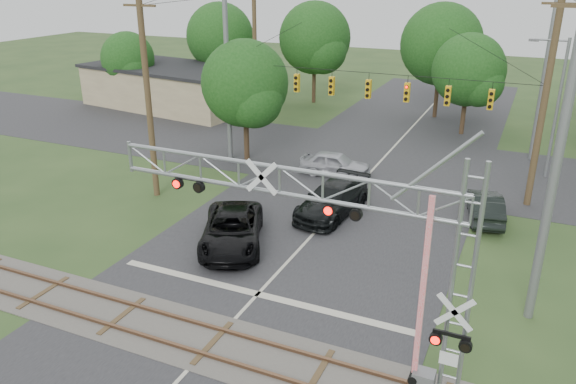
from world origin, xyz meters
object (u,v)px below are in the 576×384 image
at_px(commercial_building, 172,86).
at_px(streetlight, 555,102).
at_px(pickup_black, 232,230).
at_px(traffic_signal_span, 383,90).
at_px(crossing_gantry, 342,250).
at_px(car_dark, 332,200).
at_px(sedan_silver, 335,164).

relative_size(commercial_building, streetlight, 2.03).
distance_m(pickup_black, streetlight, 21.41).
height_order(traffic_signal_span, streetlight, traffic_signal_span).
bearing_deg(crossing_gantry, streetlight, 77.14).
bearing_deg(commercial_building, car_dark, -29.69).
relative_size(sedan_silver, commercial_building, 0.26).
bearing_deg(commercial_building, sedan_silver, -21.42).
relative_size(pickup_black, commercial_building, 0.34).
relative_size(traffic_signal_span, streetlight, 2.25).
bearing_deg(traffic_signal_span, car_dark, -98.94).
xyz_separation_m(traffic_signal_span, pickup_black, (-3.97, -11.10, -4.93)).
bearing_deg(pickup_black, commercial_building, 105.86).
relative_size(traffic_signal_span, sedan_silver, 4.32).
distance_m(car_dark, sedan_silver, 6.13).
distance_m(sedan_silver, streetlight, 13.74).
distance_m(crossing_gantry, streetlight, 24.21).
height_order(car_dark, streetlight, streetlight).
bearing_deg(crossing_gantry, pickup_black, 137.25).
bearing_deg(streetlight, traffic_signal_span, -150.57).
distance_m(traffic_signal_span, streetlight, 10.70).
xyz_separation_m(traffic_signal_span, commercial_building, (-23.49, 11.90, -3.82)).
bearing_deg(crossing_gantry, commercial_building, 132.14).
bearing_deg(sedan_silver, pickup_black, 170.99).
xyz_separation_m(traffic_signal_span, streetlight, (9.28, 5.24, -0.94)).
relative_size(traffic_signal_span, commercial_building, 1.11).
bearing_deg(pickup_black, crossing_gantry, -67.21).
height_order(crossing_gantry, commercial_building, crossing_gantry).
bearing_deg(traffic_signal_span, streetlight, 29.43).
distance_m(crossing_gantry, traffic_signal_span, 18.80).
xyz_separation_m(crossing_gantry, commercial_building, (-27.38, 30.27, -3.00)).
bearing_deg(car_dark, traffic_signal_span, 87.63).
relative_size(pickup_black, sedan_silver, 1.32).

